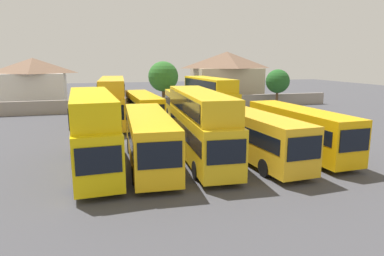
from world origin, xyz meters
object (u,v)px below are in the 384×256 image
house_terrace_left (34,83)px  tree_left_of_lot (278,81)px  bus_3 (200,122)px  bus_9 (210,97)px  bus_1 (93,127)px  house_terrace_centre (226,77)px  bus_2 (149,136)px  bus_5 (299,128)px  bus_6 (113,99)px  bus_7 (143,107)px  tree_behind_wall (163,77)px  bus_8 (183,105)px  bus_4 (254,133)px

house_terrace_left → tree_left_of_lot: (34.10, -8.33, 0.17)m
bus_3 → bus_9: bearing=162.6°
bus_1 → bus_9: bus_9 is taller
bus_9 → house_terrace_left: (-21.10, 15.88, 0.91)m
bus_3 → house_terrace_left: (-15.31, 31.21, 0.97)m
bus_1 → house_terrace_centre: house_terrace_centre is taller
bus_2 → bus_5: size_ratio=1.05×
bus_3 → bus_6: bus_6 is taller
bus_7 → tree_behind_wall: (4.64, 12.44, 2.65)m
bus_2 → bus_8: size_ratio=1.02×
bus_8 → house_terrace_centre: (11.37, 15.70, 2.33)m
bus_2 → house_terrace_centre: size_ratio=1.06×
bus_1 → bus_2: (3.54, 0.03, -0.80)m
bus_8 → tree_behind_wall: size_ratio=1.70×
bus_5 → tree_behind_wall: (-4.95, 27.60, 2.60)m
bus_5 → tree_behind_wall: bearing=-172.4°
bus_1 → bus_5: 14.77m
bus_6 → bus_8: 7.77m
bus_9 → house_terrace_centre: 17.67m
bus_6 → bus_2: bearing=9.6°
tree_left_of_lot → tree_behind_wall: bearing=164.4°
bus_5 → tree_left_of_lot: bearing=151.6°
bus_5 → tree_behind_wall: tree_behind_wall is taller
bus_1 → bus_4: (10.80, -0.71, -0.87)m
bus_8 → tree_behind_wall: (0.13, 12.14, 2.66)m
bus_4 → tree_left_of_lot: size_ratio=2.00×
bus_4 → bus_8: (-1.13, 16.11, -0.01)m
bus_1 → bus_4: bearing=83.3°
bus_4 → house_terrace_left: size_ratio=1.30×
bus_4 → bus_6: bus_6 is taller
bus_3 → tree_behind_wall: tree_behind_wall is taller
bus_2 → bus_3: (3.58, 0.12, 0.75)m
bus_3 → house_terrace_left: 34.77m
bus_1 → house_terrace_centre: size_ratio=1.02×
bus_3 → bus_7: bus_3 is taller
bus_2 → tree_left_of_lot: (22.37, 23.00, 1.90)m
bus_5 → house_terrace_centre: bearing=166.0°
bus_1 → house_terrace_centre: (21.04, 31.10, 1.46)m
bus_9 → bus_7: bearing=-91.0°
house_terrace_left → bus_2: bearing=-69.5°
bus_1 → tree_left_of_lot: 34.68m
bus_6 → tree_behind_wall: (7.84, 12.12, 1.71)m
bus_4 → bus_3: bearing=-107.1°
bus_4 → bus_6: bearing=-155.1°
bus_1 → bus_3: (7.12, 0.15, -0.04)m
bus_2 → bus_8: bus_2 is taller
bus_2 → bus_9: bearing=151.7°
house_terrace_centre → tree_left_of_lot: size_ratio=1.97×
tree_behind_wall → bus_6: bearing=-122.9°
bus_5 → bus_3: bearing=-94.3°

